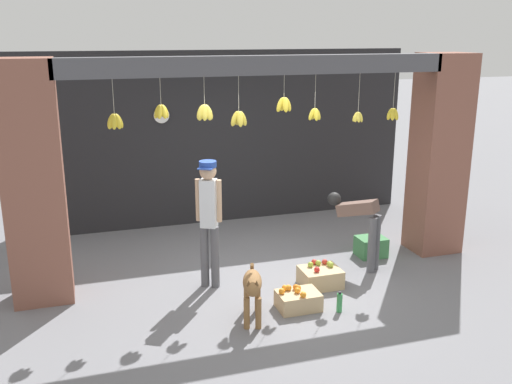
# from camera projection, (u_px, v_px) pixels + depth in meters

# --- Properties ---
(ground_plane) EXTENTS (60.00, 60.00, 0.00)m
(ground_plane) POSITION_uv_depth(u_px,v_px,m) (265.00, 279.00, 7.78)
(ground_plane) COLOR slate
(shop_back_wall) EXTENTS (6.96, 0.12, 2.97)m
(shop_back_wall) POSITION_uv_depth(u_px,v_px,m) (216.00, 138.00, 9.84)
(shop_back_wall) COLOR #232326
(shop_back_wall) RESTS_ON ground_plane
(shop_pillar_left) EXTENTS (0.70, 0.60, 2.97)m
(shop_pillar_left) POSITION_uv_depth(u_px,v_px,m) (34.00, 184.00, 6.84)
(shop_pillar_left) COLOR brown
(shop_pillar_left) RESTS_ON ground_plane
(shop_pillar_right) EXTENTS (0.70, 0.60, 2.97)m
(shop_pillar_right) POSITION_uv_depth(u_px,v_px,m) (439.00, 155.00, 8.48)
(shop_pillar_right) COLOR brown
(shop_pillar_right) RESTS_ON ground_plane
(storefront_awning) EXTENTS (5.06, 0.29, 0.91)m
(storefront_awning) POSITION_uv_depth(u_px,v_px,m) (260.00, 71.00, 7.13)
(storefront_awning) COLOR #4C4C51
(dog) EXTENTS (0.37, 0.79, 0.63)m
(dog) POSITION_uv_depth(u_px,v_px,m) (252.00, 287.00, 6.54)
(dog) COLOR olive
(dog) RESTS_ON ground_plane
(shopkeeper) EXTENTS (0.31, 0.31, 1.70)m
(shopkeeper) POSITION_uv_depth(u_px,v_px,m) (209.00, 214.00, 7.29)
(shopkeeper) COLOR #56565B
(shopkeeper) RESTS_ON ground_plane
(worker_stooping) EXTENTS (0.60, 0.71, 1.04)m
(worker_stooping) POSITION_uv_depth(u_px,v_px,m) (361.00, 221.00, 8.00)
(worker_stooping) COLOR #56565B
(worker_stooping) RESTS_ON ground_plane
(fruit_crate_oranges) EXTENTS (0.51, 0.37, 0.28)m
(fruit_crate_oranges) POSITION_uv_depth(u_px,v_px,m) (298.00, 300.00, 6.92)
(fruit_crate_oranges) COLOR tan
(fruit_crate_oranges) RESTS_ON ground_plane
(fruit_crate_apples) EXTENTS (0.52, 0.43, 0.31)m
(fruit_crate_apples) POSITION_uv_depth(u_px,v_px,m) (320.00, 277.00, 7.54)
(fruit_crate_apples) COLOR tan
(fruit_crate_apples) RESTS_ON ground_plane
(produce_box_green) EXTENTS (0.42, 0.35, 0.29)m
(produce_box_green) POSITION_uv_depth(u_px,v_px,m) (371.00, 247.00, 8.55)
(produce_box_green) COLOR #42844C
(produce_box_green) RESTS_ON ground_plane
(water_bottle) EXTENTS (0.07, 0.07, 0.26)m
(water_bottle) POSITION_uv_depth(u_px,v_px,m) (339.00, 302.00, 6.83)
(water_bottle) COLOR #38934C
(water_bottle) RESTS_ON ground_plane
(wall_clock) EXTENTS (0.27, 0.03, 0.27)m
(wall_clock) POSITION_uv_depth(u_px,v_px,m) (161.00, 115.00, 9.38)
(wall_clock) COLOR black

